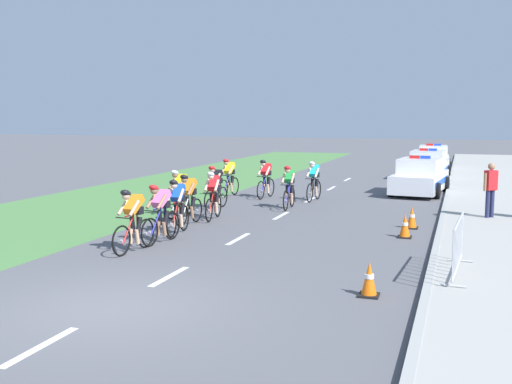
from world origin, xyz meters
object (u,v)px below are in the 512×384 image
object	(u,v)px
cyclist_second	(160,213)
traffic_cone_mid	(412,218)
cyclist_eighth	(216,187)
police_car_second	(428,166)
police_car_third	(433,159)
cyclist_eleventh	(314,180)
traffic_cone_far	(405,226)
spectator_closest	(491,186)
cyclist_third	(178,206)
cyclist_sixth	(179,193)
cyclist_lead	(133,219)
cyclist_tenth	(229,177)
cyclist_ninth	(266,178)
crowd_barrier_front	(458,247)
cyclist_fourth	(189,199)
police_car_nearest	(420,178)
cyclist_seventh	(289,187)
cyclist_fifth	(213,195)
traffic_cone_near	(369,279)

from	to	relation	value
cyclist_second	traffic_cone_mid	xyz separation A→B (m)	(5.88, 4.14, -0.48)
cyclist_eighth	police_car_second	world-z (taller)	police_car_second
cyclist_second	police_car_third	distance (m)	24.60
cyclist_eleventh	police_car_second	xyz separation A→B (m)	(3.67, 9.49, -0.11)
traffic_cone_far	spectator_closest	distance (m)	4.18
traffic_cone_mid	traffic_cone_far	bearing A→B (deg)	-92.59
cyclist_third	cyclist_sixth	bearing A→B (deg)	114.72
cyclist_sixth	cyclist_lead	bearing A→B (deg)	-76.53
cyclist_eighth	cyclist_tenth	distance (m)	3.38
cyclist_ninth	traffic_cone_mid	bearing A→B (deg)	-39.37
cyclist_lead	cyclist_ninth	size ratio (longest dim) A/B	1.00
cyclist_ninth	police_car_second	distance (m)	10.90
crowd_barrier_front	police_car_second	bearing A→B (deg)	94.74
cyclist_fourth	traffic_cone_mid	bearing A→B (deg)	13.27
cyclist_third	police_car_nearest	bearing A→B (deg)	63.08
cyclist_seventh	cyclist_tenth	xyz separation A→B (m)	(-3.18, 2.47, 0.00)
crowd_barrier_front	spectator_closest	xyz separation A→B (m)	(0.87, 7.40, 0.44)
cyclist_seventh	cyclist_eleventh	size ratio (longest dim) A/B	1.00
cyclist_fourth	cyclist_fifth	world-z (taller)	same
cyclist_fourth	spectator_closest	bearing A→B (deg)	22.48
cyclist_fourth	police_car_third	distance (m)	22.15
cyclist_tenth	traffic_cone_mid	distance (m)	9.01
cyclist_seventh	crowd_barrier_front	bearing A→B (deg)	-54.26
cyclist_seventh	traffic_cone_near	world-z (taller)	cyclist_seventh
cyclist_second	cyclist_eleventh	bearing A→B (deg)	78.05
cyclist_seventh	traffic_cone_near	distance (m)	10.44
cyclist_fourth	police_car_second	world-z (taller)	police_car_second
police_car_nearest	cyclist_second	bearing A→B (deg)	-114.17
police_car_third	police_car_second	bearing A→B (deg)	-90.02
cyclist_lead	police_car_nearest	bearing A→B (deg)	67.16
cyclist_eleventh	traffic_cone_mid	world-z (taller)	cyclist_eleventh
cyclist_sixth	traffic_cone_near	size ratio (longest dim) A/B	2.69
cyclist_lead	cyclist_tenth	distance (m)	10.31
cyclist_lead	cyclist_third	world-z (taller)	same
cyclist_fourth	police_car_second	distance (m)	16.83
cyclist_sixth	police_car_second	bearing A→B (deg)	64.60
crowd_barrier_front	cyclist_eleventh	bearing A→B (deg)	117.64
police_car_nearest	cyclist_third	bearing A→B (deg)	-116.92
cyclist_eleventh	cyclist_eighth	bearing A→B (deg)	-131.54
cyclist_eleventh	traffic_cone_mid	xyz separation A→B (m)	(4.00, -4.74, -0.48)
cyclist_third	police_car_nearest	size ratio (longest dim) A/B	0.38
cyclist_ninth	traffic_cone_far	distance (m)	8.69
cyclist_fifth	traffic_cone_far	bearing A→B (deg)	-9.90
cyclist_eighth	police_car_second	size ratio (longest dim) A/B	0.38
cyclist_second	crowd_barrier_front	world-z (taller)	cyclist_second
cyclist_fifth	cyclist_eleventh	xyz separation A→B (m)	(1.99, 5.14, 0.00)
cyclist_third	crowd_barrier_front	bearing A→B (deg)	-18.60
cyclist_eighth	cyclist_tenth	size ratio (longest dim) A/B	1.00
cyclist_second	traffic_cone_far	xyz separation A→B (m)	(5.82, 2.70, -0.48)
cyclist_eleventh	crowd_barrier_front	distance (m)	11.42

